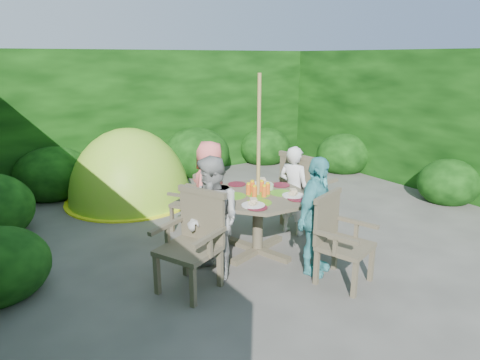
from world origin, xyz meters
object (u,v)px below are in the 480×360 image
patio_table (258,204)px  child_right (294,191)px  garden_chair_right (304,189)px  child_front (315,216)px  garden_chair_back (196,199)px  garden_chair_left (193,240)px  parasol_pole (258,168)px  garden_chair_front (339,238)px  child_back (210,190)px  dome_tent (131,200)px  child_left (213,219)px

patio_table → child_right: size_ratio=1.33×
garden_chair_right → child_front: size_ratio=0.78×
garden_chair_back → child_front: size_ratio=0.63×
garden_chair_left → parasol_pole: bearing=81.4°
child_right → child_front: size_ratio=0.91×
child_right → child_front: (-0.53, -1.00, 0.06)m
parasol_pole → garden_chair_front: 1.25m
patio_table → child_back: child_back is taller
parasol_pole → child_right: 0.93m
parasol_pole → child_front: size_ratio=1.63×
dome_tent → garden_chair_front: bearing=-71.1°
garden_chair_front → child_back: child_back is taller
child_right → child_left: size_ratio=0.90×
child_back → child_front: size_ratio=0.98×
parasol_pole → child_back: parasol_pole is taller
garden_chair_back → child_right: child_right is taller
child_right → garden_chair_front: bearing=141.5°
child_back → dome_tent: child_back is taller
garden_chair_back → dome_tent: (-0.33, 1.77, -0.46)m
patio_table → garden_chair_left: garden_chair_left is taller
garden_chair_right → patio_table: bearing=99.2°
garden_chair_front → child_left: (-1.08, 0.82, 0.18)m
child_left → dome_tent: size_ratio=0.55×
garden_chair_left → patio_table: bearing=81.4°
patio_table → child_right: (0.76, 0.23, -0.03)m
child_left → dome_tent: 3.15m
child_front → parasol_pole: bearing=82.4°
dome_tent → child_left: bearing=-87.3°
child_right → child_back: child_back is taller
garden_chair_back → child_front: (0.54, -1.83, 0.22)m
garden_chair_left → child_front: (1.28, -0.46, 0.14)m
child_left → parasol_pole: bearing=96.0°
garden_chair_left → child_left: child_left is taller
patio_table → parasol_pole: size_ratio=0.75×
dome_tent → garden_chair_right: bearing=-51.2°
garden_chair_front → dome_tent: bearing=85.5°
patio_table → garden_chair_front: (0.32, -1.05, -0.14)m
garden_chair_front → parasol_pole: bearing=88.6°
parasol_pole → garden_chair_back: 1.28m
garden_chair_front → child_front: bearing=88.3°
patio_table → garden_chair_right: size_ratio=1.55×
patio_table → dome_tent: bearing=102.7°
child_front → patio_table: bearing=82.0°
garden_chair_right → dome_tent: bearing=25.2°
patio_table → parasol_pole: (-0.00, -0.00, 0.46)m
garden_chair_left → garden_chair_front: (1.37, -0.74, -0.04)m
garden_chair_back → child_left: bearing=38.7°
child_left → child_right: bearing=96.0°
garden_chair_back → dome_tent: bearing=-111.2°
child_right → patio_table: bearing=87.6°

